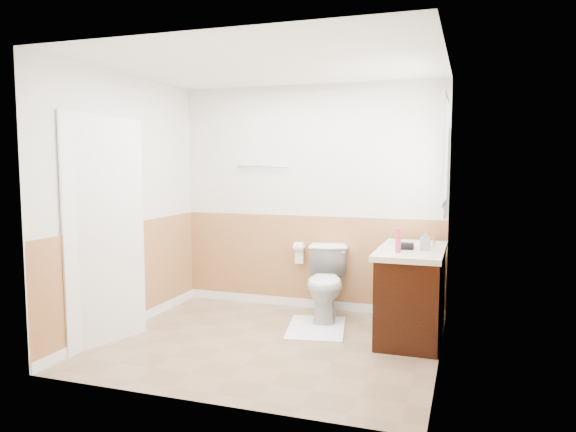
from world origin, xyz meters
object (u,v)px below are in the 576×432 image
(toilet, at_px, (326,283))
(bath_mat, at_px, (316,328))
(vanity_cabinet, at_px, (412,295))
(lotion_bottle, at_px, (398,240))
(soap_dispenser, at_px, (425,240))

(toilet, bearing_deg, bath_mat, -100.84)
(vanity_cabinet, distance_m, lotion_bottle, 0.64)
(vanity_cabinet, relative_size, soap_dispenser, 5.94)
(vanity_cabinet, xyz_separation_m, lotion_bottle, (-0.10, -0.30, 0.56))
(vanity_cabinet, xyz_separation_m, soap_dispenser, (0.12, -0.10, 0.54))
(lotion_bottle, bearing_deg, toilet, 142.93)
(bath_mat, relative_size, vanity_cabinet, 0.73)
(toilet, relative_size, bath_mat, 0.95)
(bath_mat, bearing_deg, lotion_bottle, -16.46)
(bath_mat, distance_m, vanity_cabinet, 1.00)
(toilet, relative_size, vanity_cabinet, 0.69)
(bath_mat, xyz_separation_m, lotion_bottle, (0.81, -0.24, 0.95))
(bath_mat, relative_size, soap_dispenser, 4.32)
(lotion_bottle, bearing_deg, soap_dispenser, 42.89)
(toilet, relative_size, soap_dispenser, 4.12)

